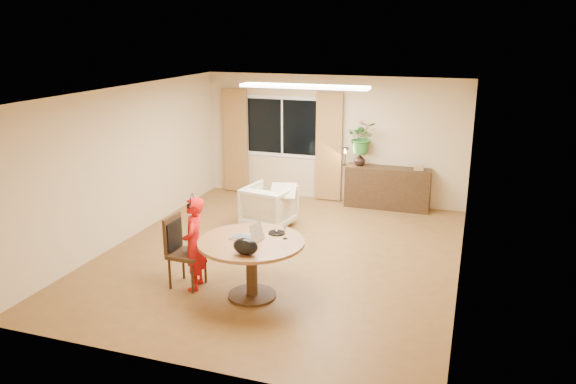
% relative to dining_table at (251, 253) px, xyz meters
% --- Properties ---
extents(floor, '(6.50, 6.50, 0.00)m').
position_rel_dining_table_xyz_m(floor, '(-0.12, 1.49, -0.64)').
color(floor, brown).
rests_on(floor, ground).
extents(ceiling, '(6.50, 6.50, 0.00)m').
position_rel_dining_table_xyz_m(ceiling, '(-0.12, 1.49, 1.96)').
color(ceiling, white).
rests_on(ceiling, wall_back).
extents(wall_back, '(5.50, 0.00, 5.50)m').
position_rel_dining_table_xyz_m(wall_back, '(-0.12, 4.74, 0.66)').
color(wall_back, '#D7BB8C').
rests_on(wall_back, floor).
extents(wall_left, '(0.00, 6.50, 6.50)m').
position_rel_dining_table_xyz_m(wall_left, '(-2.87, 1.49, 0.66)').
color(wall_left, '#D7BB8C').
rests_on(wall_left, floor).
extents(wall_right, '(0.00, 6.50, 6.50)m').
position_rel_dining_table_xyz_m(wall_right, '(2.63, 1.49, 0.66)').
color(wall_right, '#D7BB8C').
rests_on(wall_right, floor).
extents(window, '(1.70, 0.03, 1.30)m').
position_rel_dining_table_xyz_m(window, '(-1.22, 4.72, 0.86)').
color(window, white).
rests_on(window, wall_back).
extents(curtain_left, '(0.55, 0.08, 2.25)m').
position_rel_dining_table_xyz_m(curtain_left, '(-2.27, 4.65, 0.51)').
color(curtain_left, brown).
rests_on(curtain_left, wall_back).
extents(curtain_right, '(0.55, 0.08, 2.25)m').
position_rel_dining_table_xyz_m(curtain_right, '(-0.17, 4.65, 0.51)').
color(curtain_right, brown).
rests_on(curtain_right, wall_back).
extents(ceiling_panel, '(2.20, 0.35, 0.05)m').
position_rel_dining_table_xyz_m(ceiling_panel, '(-0.12, 2.69, 1.93)').
color(ceiling_panel, white).
rests_on(ceiling_panel, ceiling).
extents(dining_table, '(1.42, 1.42, 0.81)m').
position_rel_dining_table_xyz_m(dining_table, '(0.00, 0.00, 0.00)').
color(dining_table, brown).
rests_on(dining_table, floor).
extents(dining_chair, '(0.50, 0.46, 1.01)m').
position_rel_dining_table_xyz_m(dining_chair, '(-0.98, 0.01, -0.13)').
color(dining_chair, black).
rests_on(dining_chair, floor).
extents(child, '(0.54, 0.43, 1.32)m').
position_rel_dining_table_xyz_m(child, '(-0.85, 0.00, 0.02)').
color(child, red).
rests_on(child, floor).
extents(laptop, '(0.44, 0.33, 0.26)m').
position_rel_dining_table_xyz_m(laptop, '(-0.09, 0.04, 0.30)').
color(laptop, '#B7B7BC').
rests_on(laptop, dining_table).
extents(tumbler, '(0.10, 0.10, 0.11)m').
position_rel_dining_table_xyz_m(tumbler, '(-0.00, 0.26, 0.23)').
color(tumbler, white).
rests_on(tumbler, dining_table).
extents(wine_glass, '(0.07, 0.07, 0.19)m').
position_rel_dining_table_xyz_m(wine_glass, '(0.40, 0.21, 0.27)').
color(wine_glass, white).
rests_on(wine_glass, dining_table).
extents(pot_lid, '(0.25, 0.25, 0.04)m').
position_rel_dining_table_xyz_m(pot_lid, '(0.23, 0.36, 0.19)').
color(pot_lid, white).
rests_on(pot_lid, dining_table).
extents(handbag, '(0.37, 0.28, 0.22)m').
position_rel_dining_table_xyz_m(handbag, '(0.12, -0.47, 0.28)').
color(handbag, black).
rests_on(handbag, dining_table).
extents(armchair, '(0.95, 0.97, 0.77)m').
position_rel_dining_table_xyz_m(armchair, '(-0.77, 2.71, -0.25)').
color(armchair, beige).
rests_on(armchair, floor).
extents(throw, '(0.57, 0.64, 0.03)m').
position_rel_dining_table_xyz_m(throw, '(-0.49, 2.70, 0.15)').
color(throw, beige).
rests_on(throw, armchair).
extents(sideboard, '(1.68, 0.41, 0.84)m').
position_rel_dining_table_xyz_m(sideboard, '(1.10, 4.50, -0.22)').
color(sideboard, black).
rests_on(sideboard, floor).
extents(vase, '(0.27, 0.27, 0.25)m').
position_rel_dining_table_xyz_m(vase, '(0.51, 4.50, 0.33)').
color(vase, black).
rests_on(vase, sideboard).
extents(bouquet, '(0.70, 0.65, 0.66)m').
position_rel_dining_table_xyz_m(bouquet, '(0.55, 4.50, 0.78)').
color(bouquet, '#3D6F29').
rests_on(bouquet, vase).
extents(book_stack, '(0.21, 0.16, 0.08)m').
position_rel_dining_table_xyz_m(book_stack, '(1.69, 4.50, 0.24)').
color(book_stack, olive).
rests_on(book_stack, sideboard).
extents(desk_lamp, '(0.19, 0.19, 0.37)m').
position_rel_dining_table_xyz_m(desk_lamp, '(0.23, 4.45, 0.39)').
color(desk_lamp, black).
rests_on(desk_lamp, sideboard).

